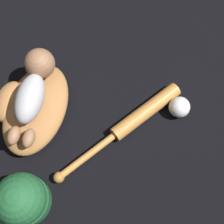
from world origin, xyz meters
TOP-DOWN VIEW (x-y plane):
  - ground_plane at (0.00, 0.00)m, footprint 6.00×6.00m
  - baseball_glove at (-0.04, 0.07)m, footprint 0.39×0.29m
  - baby_figure at (0.01, 0.06)m, footprint 0.36×0.15m
  - baseball_bat at (0.04, -0.30)m, footprint 0.50×0.34m
  - baseball at (0.15, -0.44)m, footprint 0.08×0.08m
  - baseball_cap at (-0.35, -0.04)m, footprint 0.25×0.23m

SIDE VIEW (x-z plane):
  - ground_plane at x=0.00m, z-range 0.00..0.00m
  - baseball_bat at x=0.04m, z-range 0.00..0.06m
  - baseball at x=0.15m, z-range 0.00..0.08m
  - baseball_glove at x=-0.04m, z-range 0.00..0.09m
  - baseball_cap at x=-0.35m, z-range -0.01..0.16m
  - baby_figure at x=0.01m, z-range 0.08..0.19m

